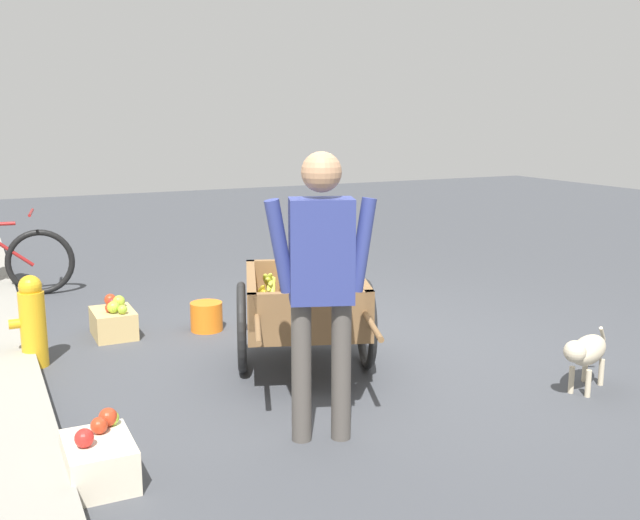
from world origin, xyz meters
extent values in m
plane|color=#3D3F44|center=(0.00, 0.00, 0.00)|extent=(24.00, 24.00, 0.00)
cube|color=brown|center=(-0.23, 0.31, 0.40)|extent=(1.31, 1.13, 0.10)
cube|color=brown|center=(0.26, 0.13, 0.57)|extent=(0.33, 0.77, 0.24)
cube|color=brown|center=(-0.72, 0.49, 0.57)|extent=(0.33, 0.77, 0.24)
cube|color=brown|center=(-0.10, 0.66, 0.57)|extent=(1.06, 0.43, 0.24)
cube|color=brown|center=(-0.35, -0.04, 0.57)|extent=(1.06, 0.43, 0.24)
torus|color=black|center=(-0.08, 0.72, 0.32)|extent=(0.62, 0.27, 0.64)
torus|color=black|center=(-0.38, -0.10, 0.32)|extent=(0.62, 0.27, 0.64)
cylinder|color=gray|center=(-0.23, 0.31, 0.32)|extent=(0.34, 0.84, 0.04)
cylinder|color=brown|center=(-0.89, 0.91, 0.55)|extent=(0.53, 0.22, 0.04)
cylinder|color=brown|center=(-1.12, 0.27, 0.55)|extent=(0.53, 0.22, 0.04)
cylinder|color=gray|center=(0.22, 0.15, 0.18)|extent=(0.04, 0.04, 0.35)
ellipsoid|color=gold|center=(-0.51, 0.59, 0.55)|extent=(0.17, 0.14, 0.13)
ellipsoid|color=gold|center=(-0.50, 0.59, 0.56)|extent=(0.18, 0.14, 0.10)
ellipsoid|color=gold|center=(-0.48, 0.59, 0.57)|extent=(0.18, 0.13, 0.05)
ellipsoid|color=gold|center=(-0.47, 0.59, 0.58)|extent=(0.19, 0.12, 0.10)
ellipsoid|color=gold|center=(-0.46, 0.60, 0.59)|extent=(0.18, 0.10, 0.12)
ellipsoid|color=gold|center=(-0.19, 0.53, 0.62)|extent=(0.17, 0.11, 0.15)
ellipsoid|color=gold|center=(-0.17, 0.54, 0.63)|extent=(0.17, 0.15, 0.10)
ellipsoid|color=gold|center=(-0.16, 0.54, 0.64)|extent=(0.19, 0.11, 0.05)
ellipsoid|color=gold|center=(-0.14, 0.54, 0.65)|extent=(0.18, 0.14, 0.10)
ellipsoid|color=gold|center=(-0.13, 0.54, 0.66)|extent=(0.18, 0.06, 0.14)
ellipsoid|color=gold|center=(-0.10, 0.32, 0.63)|extent=(0.16, 0.13, 0.15)
ellipsoid|color=gold|center=(-0.08, 0.32, 0.64)|extent=(0.17, 0.16, 0.08)
ellipsoid|color=gold|center=(-0.07, 0.32, 0.65)|extent=(0.19, 0.07, 0.07)
ellipsoid|color=gold|center=(-0.05, 0.32, 0.66)|extent=(0.18, 0.05, 0.13)
ellipsoid|color=gold|center=(-0.49, 0.21, 0.53)|extent=(0.19, 0.08, 0.13)
ellipsoid|color=gold|center=(-0.48, 0.21, 0.54)|extent=(0.19, 0.09, 0.09)
ellipsoid|color=gold|center=(-0.47, 0.21, 0.55)|extent=(0.19, 0.10, 0.05)
ellipsoid|color=gold|center=(-0.46, 0.22, 0.56)|extent=(0.17, 0.16, 0.09)
ellipsoid|color=gold|center=(-0.45, 0.22, 0.57)|extent=(0.18, 0.13, 0.13)
ellipsoid|color=gold|center=(0.15, 0.30, 0.53)|extent=(0.17, 0.13, 0.13)
ellipsoid|color=gold|center=(0.17, 0.30, 0.54)|extent=(0.18, 0.13, 0.05)
ellipsoid|color=gold|center=(0.19, 0.30, 0.55)|extent=(0.18, 0.06, 0.14)
ellipsoid|color=gold|center=(-0.05, 0.30, 0.49)|extent=(0.18, 0.12, 0.13)
ellipsoid|color=gold|center=(-0.04, 0.30, 0.50)|extent=(0.19, 0.10, 0.09)
ellipsoid|color=gold|center=(-0.02, 0.30, 0.51)|extent=(0.19, 0.07, 0.08)
ellipsoid|color=gold|center=(-0.01, 0.30, 0.52)|extent=(0.18, 0.10, 0.15)
ellipsoid|color=gold|center=(-0.07, 0.51, 0.60)|extent=(0.18, 0.08, 0.14)
ellipsoid|color=gold|center=(-0.06, 0.51, 0.61)|extent=(0.19, 0.07, 0.08)
ellipsoid|color=gold|center=(-0.04, 0.51, 0.62)|extent=(0.19, 0.10, 0.08)
ellipsoid|color=gold|center=(-0.02, 0.52, 0.63)|extent=(0.17, 0.12, 0.14)
ellipsoid|color=gold|center=(-0.05, 0.31, 0.50)|extent=(0.18, 0.13, 0.13)
ellipsoid|color=gold|center=(-0.04, 0.31, 0.51)|extent=(0.19, 0.10, 0.10)
ellipsoid|color=gold|center=(-0.02, 0.31, 0.52)|extent=(0.19, 0.11, 0.05)
ellipsoid|color=gold|center=(-0.01, 0.31, 0.53)|extent=(0.19, 0.11, 0.10)
ellipsoid|color=gold|center=(0.00, 0.31, 0.54)|extent=(0.17, 0.07, 0.14)
ellipsoid|color=gold|center=(0.01, 0.52, 0.49)|extent=(0.17, 0.05, 0.15)
ellipsoid|color=gold|center=(0.02, 0.52, 0.50)|extent=(0.19, 0.12, 0.11)
ellipsoid|color=gold|center=(0.03, 0.52, 0.51)|extent=(0.18, 0.07, 0.05)
ellipsoid|color=gold|center=(0.05, 0.52, 0.52)|extent=(0.19, 0.08, 0.10)
ellipsoid|color=gold|center=(0.06, 0.52, 0.53)|extent=(0.17, 0.06, 0.15)
ellipsoid|color=gold|center=(-0.49, 0.35, 0.54)|extent=(0.16, 0.14, 0.15)
ellipsoid|color=gold|center=(-0.47, 0.35, 0.55)|extent=(0.19, 0.09, 0.09)
ellipsoid|color=gold|center=(-0.45, 0.35, 0.56)|extent=(0.18, 0.14, 0.08)
ellipsoid|color=gold|center=(-0.44, 0.35, 0.57)|extent=(0.17, 0.13, 0.13)
cylinder|color=#4C4742|center=(-1.27, 0.80, 0.40)|extent=(0.11, 0.11, 0.79)
cylinder|color=#4C4742|center=(-1.35, 0.60, 0.40)|extent=(0.11, 0.11, 0.79)
cube|color=navy|center=(-1.31, 0.70, 1.07)|extent=(0.30, 0.39, 0.56)
sphere|color=tan|center=(-1.31, 0.70, 1.49)|extent=(0.21, 0.21, 0.21)
cylinder|color=navy|center=(-1.23, 0.91, 1.10)|extent=(0.08, 0.17, 0.51)
cylinder|color=navy|center=(-1.38, 0.49, 1.10)|extent=(0.08, 0.16, 0.51)
torus|color=black|center=(2.90, 1.78, 0.33)|extent=(0.15, 0.66, 0.66)
cylinder|color=maroon|center=(2.94, 2.10, 0.51)|extent=(0.11, 0.53, 0.43)
cylinder|color=maroon|center=(2.90, 1.83, 0.83)|extent=(0.46, 0.09, 0.03)
ellipsoid|color=beige|center=(-1.39, -1.20, 0.27)|extent=(0.36, 0.47, 0.18)
sphere|color=beige|center=(-1.51, -0.96, 0.33)|extent=(0.14, 0.14, 0.14)
cylinder|color=beige|center=(-1.26, -1.45, 0.31)|extent=(0.07, 0.11, 0.12)
cylinder|color=beige|center=(-1.49, -1.11, 0.09)|extent=(0.04, 0.04, 0.18)
cylinder|color=beige|center=(-1.40, -1.06, 0.09)|extent=(0.04, 0.04, 0.18)
cylinder|color=beige|center=(-1.38, -1.35, 0.09)|extent=(0.04, 0.04, 0.18)
cylinder|color=beige|center=(-1.28, -1.30, 0.09)|extent=(0.04, 0.04, 0.18)
cylinder|color=gold|center=(0.66, 2.03, 0.28)|extent=(0.18, 0.18, 0.55)
sphere|color=gold|center=(0.66, 2.03, 0.59)|extent=(0.16, 0.16, 0.16)
cylinder|color=gold|center=(0.77, 2.03, 0.33)|extent=(0.10, 0.07, 0.07)
cylinder|color=gold|center=(0.66, 2.14, 0.33)|extent=(0.07, 0.10, 0.07)
cylinder|color=orange|center=(0.98, 0.66, 0.12)|extent=(0.27, 0.27, 0.24)
cube|color=tan|center=(1.15, 1.39, 0.11)|extent=(0.44, 0.32, 0.22)
sphere|color=#99BF33|center=(1.22, 1.33, 0.27)|extent=(0.10, 0.10, 0.10)
sphere|color=#99BF33|center=(1.00, 1.34, 0.26)|extent=(0.07, 0.07, 0.07)
sphere|color=#99BF33|center=(1.05, 1.40, 0.27)|extent=(0.10, 0.10, 0.10)
sphere|color=#B23319|center=(1.24, 1.34, 0.26)|extent=(0.08, 0.08, 0.08)
sphere|color=#B23319|center=(1.09, 1.43, 0.26)|extent=(0.07, 0.07, 0.07)
sphere|color=#B23319|center=(1.32, 1.38, 0.27)|extent=(0.10, 0.10, 0.10)
sphere|color=red|center=(1.28, 1.37, 0.26)|extent=(0.07, 0.07, 0.07)
cube|color=beige|center=(-1.28, 1.90, 0.11)|extent=(0.44, 0.32, 0.22)
sphere|color=red|center=(-1.33, 1.97, 0.27)|extent=(0.09, 0.09, 0.09)
sphere|color=#B23319|center=(-1.20, 1.88, 0.26)|extent=(0.09, 0.09, 0.09)
sphere|color=#99BF33|center=(-1.12, 1.80, 0.26)|extent=(0.08, 0.08, 0.08)
sphere|color=#B23319|center=(-1.13, 1.82, 0.27)|extent=(0.10, 0.10, 0.10)
camera|label=1|loc=(-4.75, 2.36, 1.79)|focal=41.17mm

